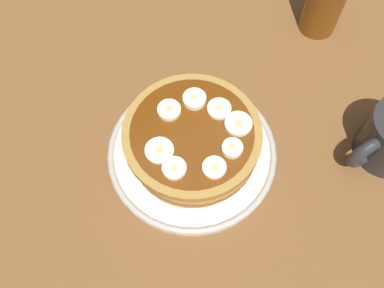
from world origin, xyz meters
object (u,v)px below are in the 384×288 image
object	(u,v)px
banana_slice_1	(219,109)
banana_slice_0	(174,169)
plate	(192,152)
banana_slice_5	(159,151)
banana_slice_6	(213,168)
banana_slice_3	(232,148)
banana_slice_4	(194,99)
banana_slice_2	(169,110)
banana_slice_7	(238,124)
pancake_stack	(195,143)

from	to	relation	value
banana_slice_1	banana_slice_0	bearing A→B (deg)	28.41
plate	banana_slice_1	world-z (taller)	banana_slice_1
banana_slice_5	banana_slice_6	world-z (taller)	banana_slice_6
banana_slice_0	banana_slice_3	distance (cm)	7.52
banana_slice_5	banana_slice_3	bearing A→B (deg)	153.75
banana_slice_1	banana_slice_4	world-z (taller)	banana_slice_4
banana_slice_2	banana_slice_1	bearing A→B (deg)	154.51
banana_slice_0	banana_slice_6	bearing A→B (deg)	153.26
banana_slice_4	banana_slice_1	bearing A→B (deg)	128.70
banana_slice_1	banana_slice_6	distance (cm)	8.32
banana_slice_3	banana_slice_4	size ratio (longest dim) A/B	0.86
banana_slice_1	banana_slice_2	size ratio (longest dim) A/B	1.03
banana_slice_0	banana_slice_3	xyz separation A→B (cm)	(-7.46, 0.93, 0.05)
plate	banana_slice_5	world-z (taller)	banana_slice_5
banana_slice_0	banana_slice_3	bearing A→B (deg)	172.93
banana_slice_2	banana_slice_4	size ratio (longest dim) A/B	0.99
banana_slice_3	banana_slice_6	size ratio (longest dim) A/B	0.90
banana_slice_1	banana_slice_6	size ratio (longest dim) A/B	1.06
banana_slice_1	banana_slice_7	xyz separation A→B (cm)	(-1.05, 3.06, 0.02)
pancake_stack	banana_slice_5	world-z (taller)	banana_slice_5
plate	banana_slice_7	distance (cm)	8.72
pancake_stack	banana_slice_5	bearing A→B (deg)	2.25
pancake_stack	banana_slice_5	size ratio (longest dim) A/B	5.00
banana_slice_4	banana_slice_2	bearing A→B (deg)	-0.90
banana_slice_5	banana_slice_7	world-z (taller)	banana_slice_7
pancake_stack	banana_slice_4	xyz separation A→B (cm)	(-2.22, -4.28, 3.11)
banana_slice_0	banana_slice_6	distance (cm)	4.67
banana_slice_4	banana_slice_6	bearing A→B (deg)	75.42
banana_slice_6	banana_slice_7	size ratio (longest dim) A/B	0.84
banana_slice_3	banana_slice_4	distance (cm)	8.45
plate	banana_slice_5	xyz separation A→B (cm)	(4.83, 0.62, 6.35)
banana_slice_1	banana_slice_4	bearing A→B (deg)	-51.30
pancake_stack	banana_slice_7	world-z (taller)	banana_slice_7
pancake_stack	banana_slice_6	size ratio (longest dim) A/B	6.08
banana_slice_5	banana_slice_7	xyz separation A→B (cm)	(-10.42, 1.29, 0.06)
banana_slice_2	banana_slice_4	xyz separation A→B (cm)	(-3.63, 0.06, 0.06)
banana_slice_0	banana_slice_5	xyz separation A→B (cm)	(0.53, -3.02, -0.13)
banana_slice_6	banana_slice_7	bearing A→B (deg)	-146.19
banana_slice_0	banana_slice_3	size ratio (longest dim) A/B	1.12
plate	banana_slice_7	bearing A→B (deg)	161.10
pancake_stack	banana_slice_3	bearing A→B (deg)	126.01
banana_slice_3	banana_slice_7	size ratio (longest dim) A/B	0.75
banana_slice_2	banana_slice_6	world-z (taller)	banana_slice_2
banana_slice_3	banana_slice_4	bearing A→B (deg)	-84.65
pancake_stack	banana_slice_6	bearing A→B (deg)	87.02
banana_slice_1	banana_slice_5	distance (cm)	9.54
banana_slice_4	banana_slice_7	world-z (taller)	banana_slice_4
banana_slice_0	banana_slice_1	bearing A→B (deg)	-151.59
banana_slice_3	banana_slice_5	distance (cm)	8.91
banana_slice_2	banana_slice_3	world-z (taller)	banana_slice_3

